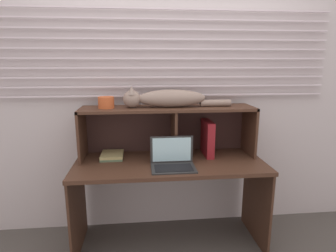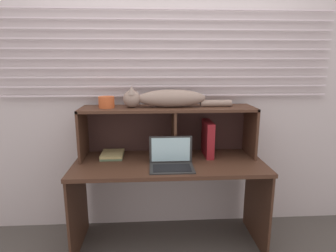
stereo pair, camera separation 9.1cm
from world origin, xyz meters
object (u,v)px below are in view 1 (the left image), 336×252
Objects in this scene: binder_upright at (207,138)px; small_basket at (106,102)px; cat at (166,98)px; laptop at (173,161)px; book_stack at (112,155)px.

binder_upright is 2.33× the size of small_basket.
cat is 2.68× the size of laptop.
small_basket is (-0.82, 0.00, 0.31)m from binder_upright.
cat is 3.99× the size of book_stack.
small_basket is (-0.47, 0.00, -0.03)m from cat.
book_stack is (-0.47, 0.26, -0.03)m from laptop.
laptop is at bearing -27.40° from small_basket.
cat reaches higher than laptop.
book_stack is at bearing 179.88° from cat.
laptop is 2.61× the size of small_basket.
binder_upright is at bearing 0.00° from cat.
laptop is 1.12× the size of binder_upright.
laptop is 1.49× the size of book_stack.
binder_upright is (0.35, 0.00, -0.34)m from cat.
cat is at bearing 95.71° from laptop.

